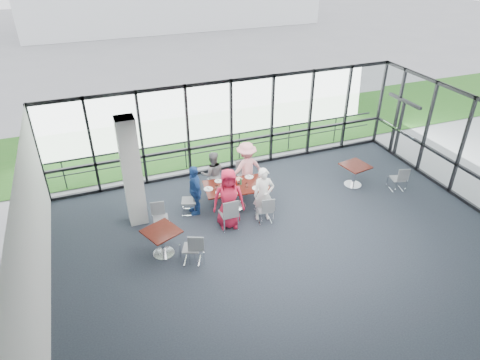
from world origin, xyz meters
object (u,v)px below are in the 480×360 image
object	(u,v)px
main_table	(236,189)
diner_far_left	(213,174)
chair_spare_lb	(161,218)
structural_column	(132,172)
chair_spare_la	(191,248)
diner_end	(195,190)
chair_main_end	(189,201)
chair_main_nl	(229,213)
chair_main_nr	(265,209)
side_table_left	(162,235)
chair_main_fl	(215,180)
diner_near_left	(229,199)
chair_spare_r	(398,179)
side_table_right	(355,169)
diner_far_right	(246,168)
diner_near_right	(264,194)
chair_main_fr	(244,176)

from	to	relation	value
main_table	diner_far_left	bearing A→B (deg)	123.72
diner_far_left	chair_spare_lb	world-z (taller)	diner_far_left
diner_far_left	chair_spare_lb	distance (m)	2.32
structural_column	diner_far_left	bearing A→B (deg)	12.30
main_table	chair_spare_la	size ratio (longest dim) A/B	2.33
structural_column	main_table	size ratio (longest dim) A/B	1.60
diner_far_left	diner_end	xyz separation A→B (m)	(-0.78, -0.73, 0.03)
chair_main_end	chair_main_nl	bearing A→B (deg)	55.93
chair_main_end	chair_spare_lb	size ratio (longest dim) A/B	1.04
chair_main_nr	structural_column	bearing A→B (deg)	167.77
side_table_left	chair_main_fl	bearing A→B (deg)	47.44
chair_main_end	chair_spare_la	size ratio (longest dim) A/B	1.00
diner_near_left	diner_end	distance (m)	1.20
chair_main_end	chair_spare_r	bearing A→B (deg)	98.36
chair_main_nl	diner_far_left	bearing A→B (deg)	86.14
side_table_right	diner_far_right	world-z (taller)	diner_far_right
diner_far_right	chair_spare_r	xyz separation A→B (m)	(4.59, -1.62, -0.46)
side_table_right	chair_main_fl	world-z (taller)	chair_main_fl
diner_near_right	chair_spare_lb	bearing A→B (deg)	-176.28
side_table_left	diner_near_right	bearing A→B (deg)	10.17
main_table	diner_end	xyz separation A→B (m)	(-1.24, 0.15, 0.16)
chair_spare_la	chair_spare_r	size ratio (longest dim) A/B	1.07
diner_end	chair_spare_la	world-z (taller)	diner_end
structural_column	side_table_right	bearing A→B (deg)	-4.51
side_table_right	diner_far_right	distance (m)	3.56
diner_far_left	chair_main_nr	xyz separation A→B (m)	(0.95, -1.87, -0.34)
diner_far_right	chair_main_fr	bearing A→B (deg)	-102.15
diner_far_right	side_table_left	bearing A→B (deg)	25.62
chair_main_fr	chair_main_fl	bearing A→B (deg)	-8.30
chair_main_fl	diner_far_left	bearing A→B (deg)	41.55
chair_main_nr	chair_spare_r	distance (m)	4.68
main_table	diner_near_right	world-z (taller)	diner_near_right
chair_main_nl	chair_spare_lb	size ratio (longest dim) A/B	1.17
diner_near_right	main_table	bearing A→B (deg)	134.23
chair_main_fl	chair_spare_lb	world-z (taller)	chair_main_fl
chair_spare_la	side_table_left	bearing A→B (deg)	162.26
main_table	diner_near_left	world-z (taller)	diner_near_left
chair_main_nl	chair_main_fr	xyz separation A→B (m)	(1.18, 1.80, -0.03)
chair_main_nr	chair_spare_lb	distance (m)	2.94
chair_main_nr	chair_main_fr	xyz separation A→B (m)	(0.11, 1.88, 0.05)
chair_main_fl	chair_main_nl	bearing A→B (deg)	74.52
side_table_left	diner_near_right	world-z (taller)	diner_near_right
chair_main_nr	chair_spare_r	size ratio (longest dim) A/B	1.01
structural_column	diner_near_left	xyz separation A→B (m)	(2.37, -1.16, -0.70)
side_table_right	chair_main_end	xyz separation A→B (m)	(-5.45, 0.38, -0.19)
diner_far_right	chair_main_end	distance (m)	2.12
diner_near_left	chair_spare_la	distance (m)	1.84
side_table_right	chair_main_fl	distance (m)	4.53
side_table_left	main_table	bearing A→B (deg)	28.54
chair_main_nl	chair_main_end	world-z (taller)	chair_main_nl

